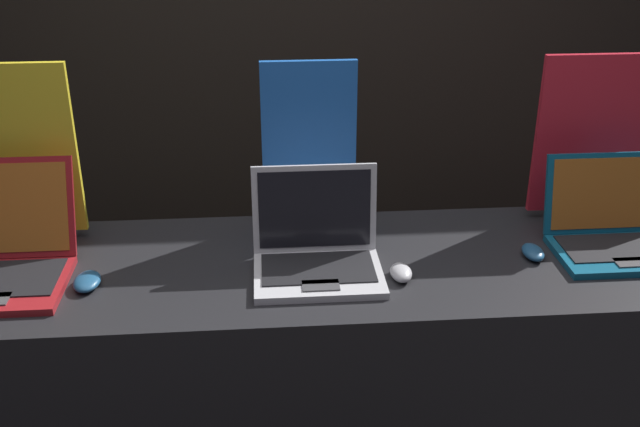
% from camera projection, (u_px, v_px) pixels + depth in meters
% --- Properties ---
extents(display_counter, '(2.13, 0.64, 0.91)m').
position_uv_depth(display_counter, '(320.00, 392.00, 2.29)').
color(display_counter, black).
rests_on(display_counter, ground_plane).
extents(laptop_front, '(0.33, 0.38, 0.28)m').
position_uv_depth(laptop_front, '(6.00, 254.00, 2.00)').
color(laptop_front, maroon).
rests_on(laptop_front, display_counter).
extents(mouse_front, '(0.07, 0.11, 0.03)m').
position_uv_depth(mouse_front, '(87.00, 281.00, 1.97)').
color(mouse_front, navy).
rests_on(mouse_front, display_counter).
extents(promo_stand_front, '(0.33, 0.07, 0.53)m').
position_uv_depth(promo_stand_front, '(19.00, 158.00, 2.13)').
color(promo_stand_front, black).
rests_on(promo_stand_front, display_counter).
extents(laptop_middle, '(0.35, 0.28, 0.27)m').
position_uv_depth(laptop_middle, '(317.00, 248.00, 2.04)').
color(laptop_middle, '#B7B7BC').
rests_on(laptop_middle, display_counter).
extents(mouse_middle, '(0.06, 0.09, 0.04)m').
position_uv_depth(mouse_middle, '(401.00, 272.00, 2.01)').
color(mouse_middle, '#B2B2B7').
rests_on(mouse_middle, display_counter).
extents(promo_stand_middle, '(0.28, 0.07, 0.51)m').
position_uv_depth(promo_stand_middle, '(309.00, 148.00, 2.23)').
color(promo_stand_middle, black).
rests_on(promo_stand_middle, display_counter).
extents(laptop_back, '(0.37, 0.29, 0.26)m').
position_uv_depth(laptop_back, '(616.00, 229.00, 2.15)').
color(laptop_back, '#0F5170').
rests_on(laptop_back, display_counter).
extents(mouse_back, '(0.06, 0.10, 0.03)m').
position_uv_depth(mouse_back, '(533.00, 252.00, 2.12)').
color(mouse_back, navy).
rests_on(mouse_back, display_counter).
extents(promo_stand_back, '(0.36, 0.07, 0.51)m').
position_uv_depth(promo_stand_back, '(593.00, 141.00, 2.28)').
color(promo_stand_back, black).
rests_on(promo_stand_back, display_counter).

